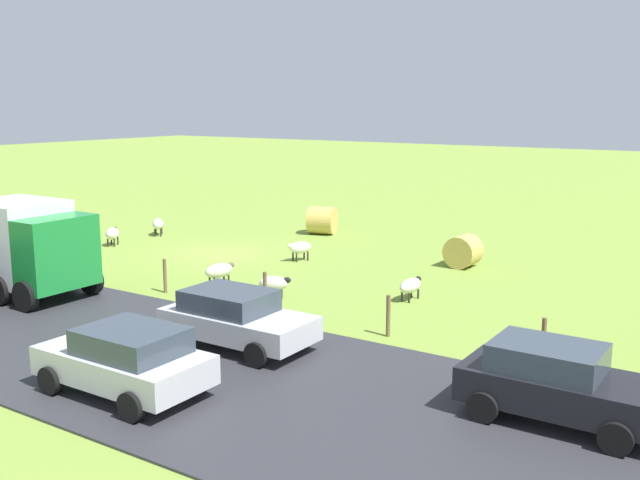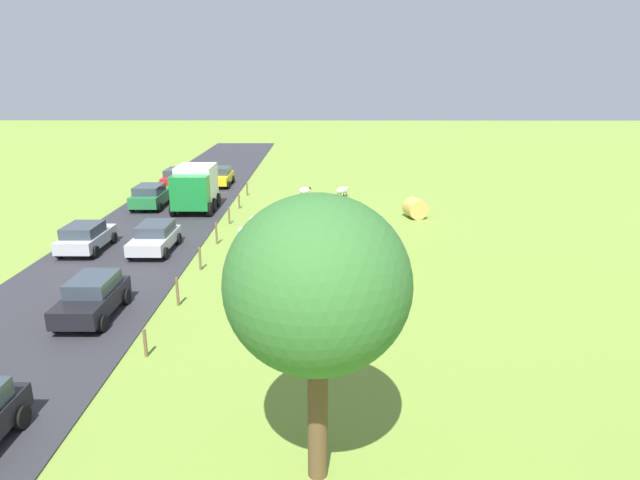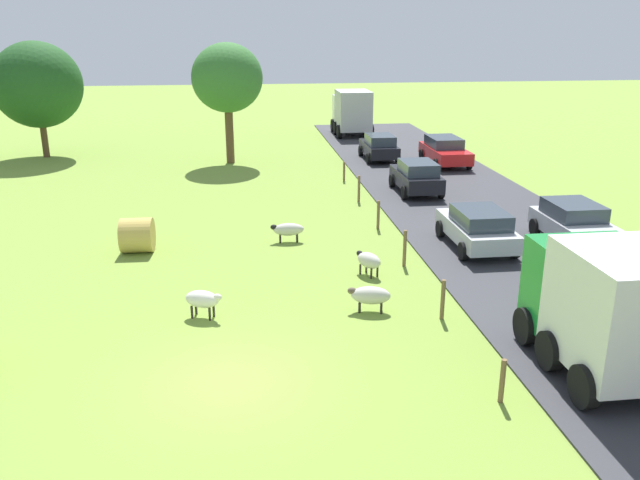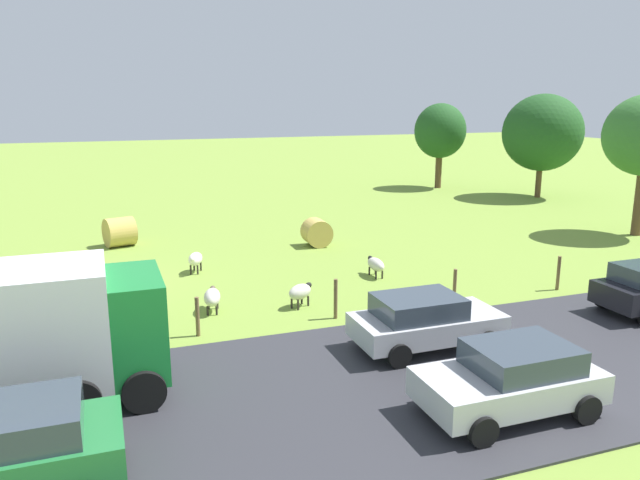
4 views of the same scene
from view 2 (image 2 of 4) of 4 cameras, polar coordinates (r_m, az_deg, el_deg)
The scene contains 25 objects.
ground_plane at distance 37.67m, azimuth 0.05°, elevation 2.79°, with size 160.00×160.00×0.00m, color olive.
road_strip at distance 39.21m, azimuth -15.84°, elevation 2.75°, with size 8.00×80.00×0.06m, color #2D2D33.
sheep_0 at distance 42.69m, azimuth -1.62°, elevation 5.26°, with size 1.09×0.96×0.83m.
sheep_1 at distance 42.85m, azimuth 2.38°, elevation 5.31°, with size 1.18×1.12×0.83m.
sheep_2 at distance 33.97m, azimuth 1.30°, elevation 2.15°, with size 1.14×0.84×0.81m.
sheep_3 at distance 31.78m, azimuth -8.21°, elevation 0.86°, with size 0.94×1.08×0.78m.
sheep_4 at distance 27.87m, azimuth -4.52°, elevation -1.42°, with size 1.28×0.51×0.73m.
sheep_5 at distance 34.41m, azimuth -6.68°, elevation 2.14°, with size 1.29×0.76×0.76m.
hay_bale_0 at distance 37.01m, azimuth 10.07°, elevation 3.34°, with size 1.35×1.35×1.26m, color tan.
hay_bale_1 at distance 28.34m, azimuth 6.78°, elevation -0.87°, with size 1.27×1.27×1.14m, color tan.
tree_0 at distance 11.71m, azimuth -0.27°, elevation -4.86°, with size 4.12×4.12×6.97m.
fence_post_0 at distance 43.70m, azimuth -7.74°, elevation 5.33°, with size 0.12×0.12×1.02m, color brown.
fence_post_1 at distance 39.54m, azimuth -8.58°, elevation 4.06°, with size 0.12×0.12×1.04m, color brown.
fence_post_2 at distance 35.41m, azimuth -9.62°, elevation 2.59°, with size 0.12×0.12×1.18m, color brown.
fence_post_3 at distance 31.32m, azimuth -10.93°, elevation 0.70°, with size 0.12×0.12×1.28m, color brown.
fence_post_4 at distance 27.32m, azimuth -12.61°, elevation -1.95°, with size 0.12×0.12×1.19m, color brown.
fence_post_5 at distance 23.41m, azimuth -14.88°, elevation -5.31°, with size 0.12×0.12×1.25m, color brown.
fence_post_6 at distance 19.72m, azimuth -18.04°, elevation -10.34°, with size 0.12×0.12×1.04m, color brown.
truck_1 at distance 38.93m, azimuth -13.10°, elevation 5.45°, with size 2.80×4.17×3.15m.
car_0 at distance 30.71m, azimuth -17.11°, elevation 0.31°, with size 2.10×4.10×1.50m.
car_1 at distance 48.21m, azimuth -14.93°, elevation 6.47°, with size 1.99×4.45×1.59m.
car_2 at distance 23.30m, azimuth -23.00°, elevation -5.57°, with size 1.99×3.91×1.59m.
car_3 at distance 47.83m, azimuth -10.62°, elevation 6.66°, with size 2.13×3.93×1.57m.
car_4 at distance 41.03m, azimuth -17.51°, elevation 4.51°, with size 2.22×4.32×1.67m.
car_7 at distance 32.04m, azimuth -23.59°, elevation 0.33°, with size 2.16×3.96×1.53m.
Camera 2 is at (-0.18, 36.50, 9.34)m, focal length 30.18 mm.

